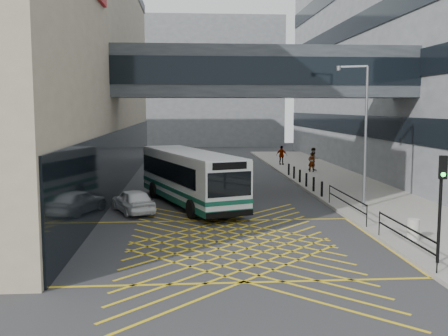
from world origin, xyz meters
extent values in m
plane|color=#333335|center=(0.00, 0.00, 0.00)|extent=(120.00, 120.00, 0.00)
cube|color=black|center=(-5.96, 16.00, 2.00)|extent=(0.10, 41.50, 4.00)
cube|color=black|center=(11.96, 24.00, 4.00)|extent=(0.10, 43.50, 1.60)
cube|color=black|center=(11.96, 24.00, 8.00)|extent=(0.10, 43.50, 1.60)
cube|color=black|center=(11.96, 24.00, 12.00)|extent=(0.10, 43.50, 1.60)
cube|color=slate|center=(-2.00, 60.00, 9.00)|extent=(28.00, 16.00, 18.00)
cube|color=#353A3F|center=(3.00, 12.00, 7.50)|extent=(20.00, 4.00, 3.00)
cube|color=black|center=(3.00, 9.98, 7.50)|extent=(19.50, 0.06, 1.60)
cube|color=black|center=(3.00, 14.02, 7.50)|extent=(19.50, 0.06, 1.60)
cube|color=gray|center=(9.00, 15.00, 0.08)|extent=(6.00, 54.00, 0.16)
cube|color=gold|center=(0.00, 0.00, 0.00)|extent=(12.00, 9.00, 0.01)
cube|color=silver|center=(-1.53, 8.66, 1.63)|extent=(5.80, 10.73, 2.59)
cube|color=#0F4D3A|center=(-1.53, 8.66, 0.50)|extent=(5.85, 10.78, 0.33)
cube|color=#0F4D3A|center=(-1.53, 8.66, 1.01)|extent=(5.87, 10.79, 0.21)
cube|color=black|center=(-1.73, 9.20, 1.96)|extent=(5.40, 9.49, 1.01)
cube|color=black|center=(0.23, 3.72, 1.87)|extent=(2.10, 0.81, 1.15)
cube|color=black|center=(0.24, 3.70, 2.73)|extent=(1.64, 0.63, 0.34)
cube|color=silver|center=(-1.53, 8.66, 2.93)|extent=(5.75, 10.64, 0.10)
cube|color=black|center=(0.24, 3.70, 0.48)|extent=(2.29, 0.90, 0.29)
cube|color=black|center=(-3.31, 13.63, 0.48)|extent=(2.29, 0.90, 0.29)
cylinder|color=black|center=(-1.51, 5.01, 0.48)|extent=(0.58, 0.99, 0.96)
cylinder|color=black|center=(0.77, 5.82, 0.48)|extent=(0.58, 0.99, 0.96)
cylinder|color=black|center=(-3.70, 11.14, 0.48)|extent=(0.58, 0.99, 0.96)
cylinder|color=black|center=(-1.43, 11.96, 0.48)|extent=(0.58, 0.99, 0.96)
imported|color=white|center=(-4.50, 6.75, 0.63)|extent=(3.06, 4.31, 1.27)
imported|color=black|center=(-1.48, 17.37, 0.69)|extent=(2.83, 4.72, 1.38)
imported|color=#909498|center=(1.46, 18.04, 0.63)|extent=(1.74, 4.07, 1.26)
cylinder|color=black|center=(6.70, -3.42, 1.71)|extent=(0.14, 0.14, 3.10)
cube|color=black|center=(6.65, -3.62, 3.44)|extent=(0.29, 0.23, 0.77)
sphere|color=#19E533|center=(6.62, -3.70, 3.21)|extent=(0.18, 0.18, 0.15)
cylinder|color=slate|center=(7.60, 6.61, 3.84)|extent=(0.19, 0.19, 7.35)
cube|color=slate|center=(6.93, 6.90, 7.51)|extent=(1.38, 0.68, 0.09)
cylinder|color=slate|center=(6.26, 7.20, 7.44)|extent=(0.34, 0.34, 0.23)
cylinder|color=#ADA89E|center=(7.22, -0.34, 0.58)|extent=(0.49, 0.49, 0.84)
cube|color=black|center=(6.15, -2.00, 1.11)|extent=(0.05, 5.00, 0.05)
cube|color=black|center=(6.15, -2.00, 0.71)|extent=(0.05, 5.00, 0.05)
cube|color=black|center=(6.15, 5.00, 1.11)|extent=(0.05, 6.00, 0.05)
cube|color=black|center=(6.15, 5.00, 0.71)|extent=(0.05, 6.00, 0.05)
cylinder|color=black|center=(6.15, -4.50, 0.66)|extent=(0.04, 0.04, 1.00)
cylinder|color=black|center=(6.15, 0.50, 0.66)|extent=(0.04, 0.04, 1.00)
cylinder|color=black|center=(6.15, 2.00, 0.66)|extent=(0.04, 0.04, 1.00)
cylinder|color=black|center=(6.15, 8.00, 0.66)|extent=(0.04, 0.04, 1.00)
cylinder|color=black|center=(6.25, 10.00, 0.61)|extent=(0.14, 0.14, 0.90)
cylinder|color=black|center=(6.25, 12.00, 0.61)|extent=(0.14, 0.14, 0.90)
cylinder|color=black|center=(6.25, 14.00, 0.61)|extent=(0.14, 0.14, 0.90)
cylinder|color=black|center=(6.25, 16.00, 0.61)|extent=(0.14, 0.14, 0.90)
cylinder|color=black|center=(6.25, 18.00, 0.61)|extent=(0.14, 0.14, 0.90)
cylinder|color=black|center=(6.25, 20.00, 0.61)|extent=(0.14, 0.14, 0.90)
imported|color=gray|center=(8.51, 21.87, 0.95)|extent=(0.68, 0.52, 1.59)
imported|color=gray|center=(8.90, 22.71, 1.11)|extent=(1.04, 0.76, 1.91)
imported|color=gray|center=(7.07, 27.49, 1.03)|extent=(1.14, 0.87, 1.75)
camera|label=1|loc=(-1.77, -20.08, 5.37)|focal=42.00mm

